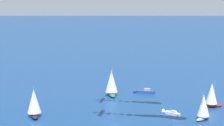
{
  "coord_description": "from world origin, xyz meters",
  "views": [
    {
      "loc": [
        -126.37,
        27.3,
        44.53
      ],
      "look_at": [
        0.34,
        0.79,
        22.47
      ],
      "focal_mm": 60.57,
      "sensor_mm": 36.0,
      "label": 1
    }
  ],
  "objects_px": {
    "motorboat_far_stbd": "(143,91)",
    "sailboat_outer_ring_b": "(34,102)",
    "motorboat_outer_ring_a": "(170,113)",
    "sailboat_outer_ring_c": "(112,83)",
    "sailboat_near_centre": "(212,95)",
    "sailboat_mid_cluster": "(203,107)"
  },
  "relations": [
    {
      "from": "motorboat_far_stbd",
      "to": "sailboat_outer_ring_b",
      "type": "height_order",
      "value": "sailboat_outer_ring_b"
    },
    {
      "from": "motorboat_far_stbd",
      "to": "sailboat_outer_ring_c",
      "type": "relative_size",
      "value": 0.76
    },
    {
      "from": "sailboat_near_centre",
      "to": "sailboat_mid_cluster",
      "type": "height_order",
      "value": "sailboat_near_centre"
    },
    {
      "from": "sailboat_near_centre",
      "to": "sailboat_mid_cluster",
      "type": "xyz_separation_m",
      "value": [
        -14.66,
        10.6,
        -0.3
      ]
    },
    {
      "from": "sailboat_outer_ring_b",
      "to": "sailboat_mid_cluster",
      "type": "bearing_deg",
      "value": -104.77
    },
    {
      "from": "motorboat_far_stbd",
      "to": "motorboat_outer_ring_a",
      "type": "height_order",
      "value": "motorboat_far_stbd"
    },
    {
      "from": "sailboat_mid_cluster",
      "to": "sailboat_outer_ring_b",
      "type": "height_order",
      "value": "sailboat_outer_ring_b"
    },
    {
      "from": "sailboat_outer_ring_b",
      "to": "motorboat_far_stbd",
      "type": "bearing_deg",
      "value": -62.22
    },
    {
      "from": "sailboat_near_centre",
      "to": "sailboat_outer_ring_b",
      "type": "distance_m",
      "value": 72.32
    },
    {
      "from": "sailboat_near_centre",
      "to": "sailboat_outer_ring_c",
      "type": "relative_size",
      "value": 0.85
    },
    {
      "from": "motorboat_outer_ring_a",
      "to": "sailboat_outer_ring_b",
      "type": "distance_m",
      "value": 52.8
    },
    {
      "from": "motorboat_far_stbd",
      "to": "sailboat_outer_ring_c",
      "type": "bearing_deg",
      "value": 95.85
    },
    {
      "from": "sailboat_near_centre",
      "to": "sailboat_outer_ring_b",
      "type": "bearing_deg",
      "value": 88.72
    },
    {
      "from": "motorboat_outer_ring_a",
      "to": "sailboat_outer_ring_b",
      "type": "bearing_deg",
      "value": 81.64
    },
    {
      "from": "motorboat_far_stbd",
      "to": "motorboat_outer_ring_a",
      "type": "relative_size",
      "value": 1.41
    },
    {
      "from": "motorboat_outer_ring_a",
      "to": "sailboat_outer_ring_b",
      "type": "relative_size",
      "value": 0.59
    },
    {
      "from": "sailboat_near_centre",
      "to": "motorboat_far_stbd",
      "type": "xyz_separation_m",
      "value": [
        28.54,
        21.19,
        -4.4
      ]
    },
    {
      "from": "sailboat_outer_ring_b",
      "to": "sailboat_outer_ring_c",
      "type": "distance_m",
      "value": 43.49
    },
    {
      "from": "motorboat_outer_ring_a",
      "to": "sailboat_mid_cluster",
      "type": "bearing_deg",
      "value": -131.67
    },
    {
      "from": "sailboat_mid_cluster",
      "to": "sailboat_outer_ring_c",
      "type": "height_order",
      "value": "sailboat_outer_ring_c"
    },
    {
      "from": "sailboat_near_centre",
      "to": "sailboat_outer_ring_c",
      "type": "height_order",
      "value": "sailboat_outer_ring_c"
    },
    {
      "from": "sailboat_outer_ring_c",
      "to": "motorboat_far_stbd",
      "type": "bearing_deg",
      "value": -84.15
    }
  ]
}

